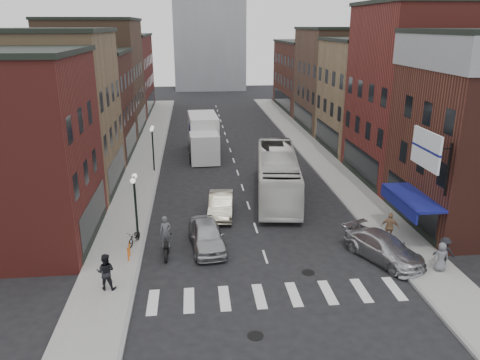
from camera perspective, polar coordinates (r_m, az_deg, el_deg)
name	(u,v)px	position (r m, az deg, el deg)	size (l,w,h in m)	color
ground	(268,265)	(26.03, 3.43, -10.34)	(160.00, 160.00, 0.00)	black
sidewalk_left	(146,159)	(46.45, -11.40, 2.49)	(3.00, 74.00, 0.15)	gray
sidewalk_right	(317,155)	(47.84, 9.32, 3.07)	(3.00, 74.00, 0.15)	gray
curb_left	(161,160)	(46.34, -9.55, 2.46)	(0.20, 74.00, 0.16)	gray
curb_right	(302,156)	(47.49, 7.57, 2.95)	(0.20, 74.00, 0.16)	gray
crosswalk_stripes	(278,295)	(23.49, 4.62, -13.83)	(12.00, 2.20, 0.01)	silver
bldg_left_mid_a	(45,113)	(38.70, -22.72, 7.52)	(10.30, 10.20, 12.30)	olive
bldg_left_mid_b	(76,105)	(48.39, -19.33, 8.62)	(10.30, 10.20, 10.30)	#4B221B
bldg_left_far_a	(96,77)	(58.88, -17.12, 11.88)	(10.30, 12.20, 13.30)	brown
bldg_left_far_b	(115,74)	(72.70, -15.01, 12.35)	(10.30, 16.20, 11.30)	maroon
bldg_right_mid_a	(424,94)	(41.44, 21.57, 9.70)	(10.30, 10.20, 14.30)	maroon
bldg_right_mid_b	(376,95)	(50.65, 16.28, 9.88)	(10.30, 10.20, 11.30)	olive
bldg_right_far_a	(343,79)	(60.86, 12.48, 11.96)	(10.30, 12.20, 12.30)	brown
bldg_right_far_b	(314,76)	(74.32, 9.07, 12.47)	(10.30, 16.20, 10.30)	#4B221B
awning_blue	(409,199)	(29.77, 19.95, -2.13)	(1.80, 5.00, 0.78)	navy
billboard_sign	(428,150)	(26.92, 21.89, 3.36)	(1.52, 3.00, 3.70)	black
streetlamp_near	(135,195)	(28.42, -12.69, -1.80)	(0.32, 1.22, 4.11)	black
streetlamp_far	(153,140)	(41.79, -10.62, 4.79)	(0.32, 1.22, 4.11)	black
bike_rack	(129,252)	(26.90, -13.39, -8.53)	(0.08, 0.68, 0.80)	#D8590C
box_truck	(204,137)	(46.95, -4.47, 5.31)	(3.05, 9.11, 3.91)	silver
motorcycle_rider	(166,238)	(26.82, -9.02, -6.95)	(0.67, 2.36, 2.41)	black
transit_bus	(277,174)	(35.68, 4.59, 0.72)	(2.88, 12.33, 3.43)	silver
sedan_left_near	(207,235)	(27.59, -4.07, -6.76)	(1.89, 4.69, 1.60)	#AAAAAF
sedan_left_far	(221,205)	(32.20, -2.35, -3.02)	(1.61, 4.62, 1.52)	#B3AC91
curb_car	(384,248)	(27.42, 17.12, -7.90)	(2.05, 5.05, 1.47)	#B5B6BA
parked_bicycle	(134,237)	(28.54, -12.75, -6.82)	(0.55, 1.58, 0.83)	black
ped_left_solo	(106,272)	(24.08, -16.06, -10.69)	(0.91, 0.52, 1.87)	black
ped_right_a	(444,252)	(27.48, 23.63, -8.04)	(1.08, 0.54, 1.68)	black
ped_right_b	(390,227)	(29.39, 17.80, -5.48)	(1.06, 0.53, 1.80)	#936C4B
ped_right_c	(441,257)	(27.00, 23.32, -8.59)	(0.77, 0.50, 1.58)	slate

